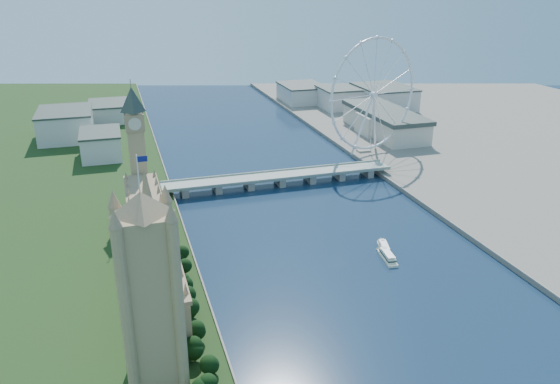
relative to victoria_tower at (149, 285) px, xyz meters
name	(u,v)px	position (x,y,z in m)	size (l,w,h in m)	color
tree_row	(200,346)	(22.00, 11.00, -45.29)	(9.39, 201.39, 21.79)	black
victoria_tower	(149,285)	(0.00, 0.00, 0.00)	(28.16, 28.16, 112.00)	tan
parliament_range	(151,244)	(7.00, 115.00, -36.01)	(24.00, 200.00, 70.00)	tan
big_ben	(135,132)	(7.00, 223.00, 12.08)	(20.02, 20.02, 110.00)	tan
westminster_bridge	(280,178)	(135.00, 245.00, -47.86)	(220.00, 22.00, 9.50)	gray
london_eye	(374,95)	(254.98, 300.08, 13.03)	(113.60, 39.12, 124.30)	silver
county_hall	(384,135)	(310.00, 375.00, -54.49)	(54.00, 144.00, 35.00)	beige
city_skyline	(252,107)	(174.22, 505.08, -37.53)	(505.00, 280.00, 32.00)	beige
tour_boat_near	(384,250)	(166.95, 93.79, -54.49)	(6.41, 25.31, 5.55)	beige
tour_boat_far	(387,259)	(162.90, 80.95, -54.49)	(6.98, 27.45, 6.04)	silver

